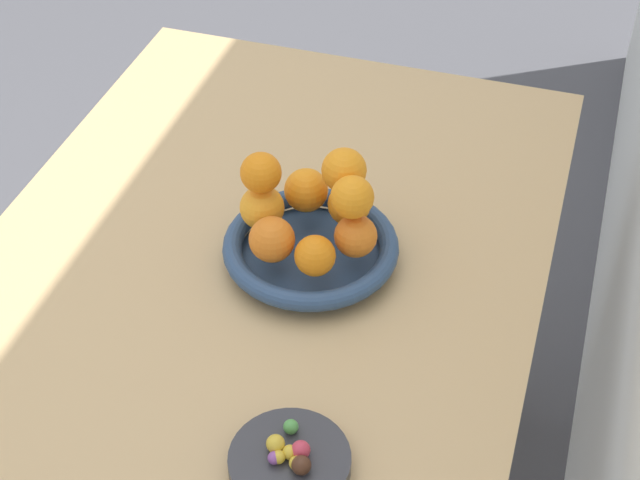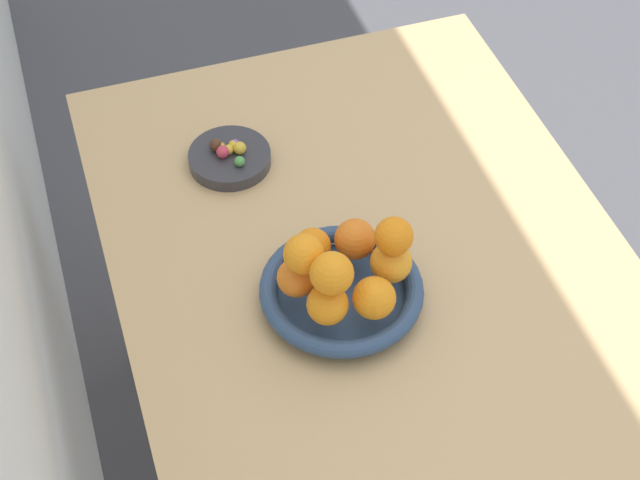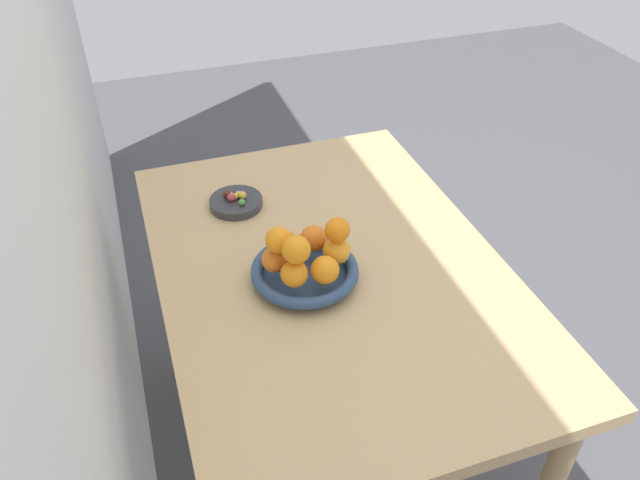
% 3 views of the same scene
% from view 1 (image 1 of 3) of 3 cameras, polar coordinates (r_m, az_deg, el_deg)
% --- Properties ---
extents(dining_table, '(1.10, 0.76, 0.74)m').
position_cam_1_polar(dining_table, '(1.38, -3.68, -4.16)').
color(dining_table, tan).
rests_on(dining_table, ground_plane).
extents(fruit_bowl, '(0.24, 0.24, 0.04)m').
position_cam_1_polar(fruit_bowl, '(1.31, -0.54, -0.53)').
color(fruit_bowl, navy).
rests_on(fruit_bowl, dining_table).
extents(candy_dish, '(0.13, 0.13, 0.02)m').
position_cam_1_polar(candy_dish, '(1.09, -1.77, -12.83)').
color(candy_dish, '#333338').
rests_on(candy_dish, dining_table).
extents(orange_0, '(0.06, 0.06, 0.06)m').
position_cam_1_polar(orange_0, '(1.32, -0.81, 2.92)').
color(orange_0, orange).
rests_on(orange_0, fruit_bowl).
extents(orange_1, '(0.06, 0.06, 0.06)m').
position_cam_1_polar(orange_1, '(1.30, -3.18, 1.85)').
color(orange_1, orange).
rests_on(orange_1, fruit_bowl).
extents(orange_2, '(0.06, 0.06, 0.06)m').
position_cam_1_polar(orange_2, '(1.25, -2.81, 0.03)').
color(orange_2, orange).
rests_on(orange_2, fruit_bowl).
extents(orange_3, '(0.05, 0.05, 0.05)m').
position_cam_1_polar(orange_3, '(1.23, -0.29, -0.92)').
color(orange_3, orange).
rests_on(orange_3, fruit_bowl).
extents(orange_4, '(0.06, 0.06, 0.06)m').
position_cam_1_polar(orange_4, '(1.26, 2.09, 0.24)').
color(orange_4, orange).
rests_on(orange_4, fruit_bowl).
extents(orange_5, '(0.06, 0.06, 0.06)m').
position_cam_1_polar(orange_5, '(1.30, 1.71, 2.09)').
color(orange_5, orange).
rests_on(orange_5, fruit_bowl).
extents(orange_6, '(0.06, 0.06, 0.06)m').
position_cam_1_polar(orange_6, '(1.26, 1.41, 4.08)').
color(orange_6, orange).
rests_on(orange_6, orange_5).
extents(orange_7, '(0.05, 0.05, 0.05)m').
position_cam_1_polar(orange_7, '(1.26, -3.37, 3.92)').
color(orange_7, orange).
rests_on(orange_7, orange_1).
extents(orange_8, '(0.06, 0.06, 0.06)m').
position_cam_1_polar(orange_8, '(1.23, 1.88, 2.51)').
color(orange_8, orange).
rests_on(orange_8, orange_4).
extents(candy_ball_0, '(0.02, 0.02, 0.02)m').
position_cam_1_polar(candy_ball_0, '(1.07, -1.40, -12.85)').
color(candy_ball_0, gold).
rests_on(candy_ball_0, candy_dish).
extents(candy_ball_1, '(0.02, 0.02, 0.02)m').
position_cam_1_polar(candy_ball_1, '(1.07, -2.43, -12.51)').
color(candy_ball_1, gold).
rests_on(candy_ball_1, candy_dish).
extents(candy_ball_2, '(0.02, 0.02, 0.02)m').
position_cam_1_polar(candy_ball_2, '(1.06, -1.10, -12.97)').
color(candy_ball_2, '#472819').
rests_on(candy_ball_2, candy_dish).
extents(candy_ball_3, '(0.02, 0.02, 0.02)m').
position_cam_1_polar(candy_ball_3, '(1.08, -2.60, -11.76)').
color(candy_ball_3, gold).
rests_on(candy_ball_3, candy_dish).
extents(candy_ball_4, '(0.02, 0.02, 0.02)m').
position_cam_1_polar(candy_ball_4, '(1.07, -1.13, -12.11)').
color(candy_ball_4, '#C6384C').
rests_on(candy_ball_4, candy_dish).
extents(candy_ball_5, '(0.02, 0.02, 0.02)m').
position_cam_1_polar(candy_ball_5, '(1.07, -1.77, -12.24)').
color(candy_ball_5, gold).
rests_on(candy_ball_5, candy_dish).
extents(candy_ball_6, '(0.01, 0.01, 0.01)m').
position_cam_1_polar(candy_ball_6, '(1.07, -2.68, -12.55)').
color(candy_ball_6, '#8C4C99').
rests_on(candy_ball_6, candy_dish).
extents(candy_ball_7, '(0.02, 0.02, 0.02)m').
position_cam_1_polar(candy_ball_7, '(1.09, -1.71, -10.81)').
color(candy_ball_7, '#4C9947').
rests_on(candy_ball_7, candy_dish).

